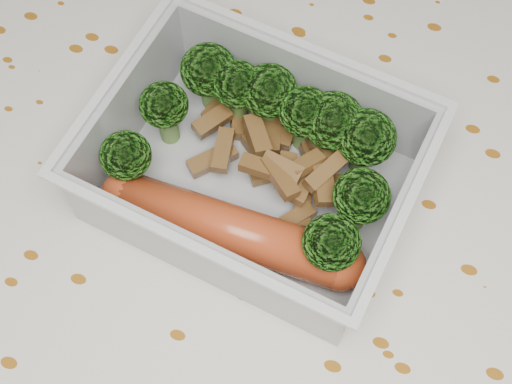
% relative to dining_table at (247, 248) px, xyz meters
% --- Properties ---
extents(dining_table, '(1.40, 0.90, 0.75)m').
position_rel_dining_table_xyz_m(dining_table, '(0.00, 0.00, 0.00)').
color(dining_table, brown).
rests_on(dining_table, ground).
extents(tablecloth, '(1.46, 0.96, 0.19)m').
position_rel_dining_table_xyz_m(tablecloth, '(0.00, 0.00, 0.05)').
color(tablecloth, silver).
rests_on(tablecloth, dining_table).
extents(lunch_container, '(0.20, 0.17, 0.06)m').
position_rel_dining_table_xyz_m(lunch_container, '(0.00, 0.01, 0.11)').
color(lunch_container, silver).
rests_on(lunch_container, tablecloth).
extents(broccoli_florets, '(0.16, 0.12, 0.05)m').
position_rel_dining_table_xyz_m(broccoli_florets, '(0.01, 0.03, 0.13)').
color(broccoli_florets, '#608C3F').
rests_on(broccoli_florets, lunch_container).
extents(meat_pile, '(0.10, 0.08, 0.03)m').
position_rel_dining_table_xyz_m(meat_pile, '(0.01, 0.02, 0.11)').
color(meat_pile, brown).
rests_on(meat_pile, lunch_container).
extents(sausage, '(0.16, 0.03, 0.03)m').
position_rel_dining_table_xyz_m(sausage, '(0.00, -0.03, 0.11)').
color(sausage, '#B3401C').
rests_on(sausage, lunch_container).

